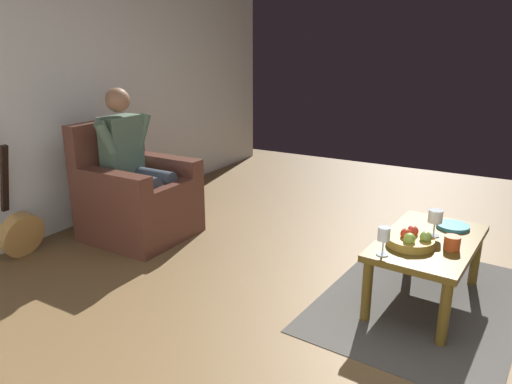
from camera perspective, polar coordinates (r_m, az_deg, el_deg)
ground_plane at (r=3.17m, az=17.31°, el=-13.82°), size 7.44×7.44×0.00m
wall_back at (r=4.42m, az=-23.32°, el=13.00°), size 6.60×0.06×2.74m
rug at (r=3.36m, az=19.11°, el=-12.01°), size 1.73×1.27×0.01m
armchair at (r=4.20m, az=-14.06°, el=-0.68°), size 0.78×0.80×0.98m
person_seated at (r=4.11m, az=-14.24°, el=3.65°), size 0.60×0.62×1.25m
coffee_table at (r=3.21m, az=19.74°, el=-6.39°), size 0.98×0.62×0.43m
guitar at (r=4.14m, az=-26.28°, el=-3.99°), size 0.35×0.29×1.01m
wine_glass_near at (r=3.20m, az=20.53°, el=-2.89°), size 0.09×0.09×0.17m
wine_glass_far at (r=2.83m, az=14.94°, el=-5.07°), size 0.07×0.07×0.17m
fruit_bowl at (r=3.04m, az=17.94°, el=-5.45°), size 0.28×0.28×0.11m
decorative_dish at (r=3.42m, az=22.36°, el=-3.79°), size 0.21×0.21×0.02m
candle_jar at (r=3.06m, az=22.28°, el=-5.62°), size 0.09×0.09×0.08m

